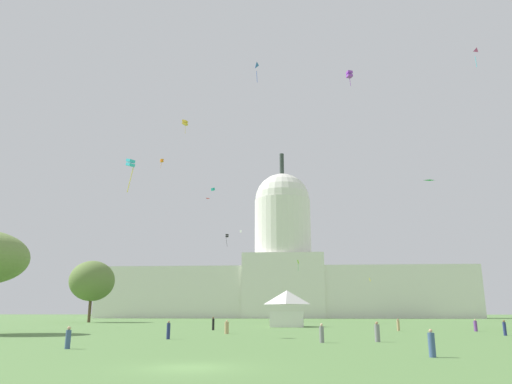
% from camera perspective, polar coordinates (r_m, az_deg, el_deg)
% --- Properties ---
extents(ground_plane, '(800.00, 800.00, 0.00)m').
position_cam_1_polar(ground_plane, '(23.31, -7.93, -20.13)').
color(ground_plane, '#567F42').
extents(capitol_building, '(145.62, 24.64, 67.62)m').
position_cam_1_polar(capitol_building, '(193.27, 3.29, -9.74)').
color(capitol_building, silver).
rests_on(capitol_building, ground_plane).
extents(event_tent, '(5.93, 7.20, 6.01)m').
position_cam_1_polar(event_tent, '(83.25, 3.74, -13.69)').
color(event_tent, white).
rests_on(event_tent, ground_plane).
extents(tree_west_far, '(13.78, 13.98, 14.45)m').
position_cam_1_polar(tree_west_far, '(123.03, -19.04, -10.03)').
color(tree_west_far, brown).
rests_on(tree_west_far, ground_plane).
extents(person_purple_aisle_center, '(0.51, 0.51, 1.53)m').
position_cam_1_polar(person_purple_aisle_center, '(69.90, 24.80, -14.35)').
color(person_purple_aisle_center, '#703D93').
rests_on(person_purple_aisle_center, ground_plane).
extents(person_navy_near_tree_west, '(0.47, 0.47, 1.62)m').
position_cam_1_polar(person_navy_near_tree_west, '(59.06, 27.63, -14.26)').
color(person_navy_near_tree_west, navy).
rests_on(person_navy_near_tree_west, ground_plane).
extents(person_denim_edge_east, '(0.50, 0.50, 1.49)m').
position_cam_1_polar(person_denim_edge_east, '(36.70, -21.58, -16.00)').
color(person_denim_edge_east, '#3D5684').
rests_on(person_denim_edge_east, ground_plane).
extents(person_tan_lawn_far_left, '(0.60, 0.60, 1.55)m').
position_cam_1_polar(person_tan_lawn_far_left, '(57.02, -3.53, -15.90)').
color(person_tan_lawn_far_left, tan).
rests_on(person_tan_lawn_far_left, ground_plane).
extents(person_navy_front_right, '(0.44, 0.44, 1.65)m').
position_cam_1_polar(person_navy_front_right, '(46.76, -10.45, -16.01)').
color(person_navy_front_right, navy).
rests_on(person_navy_front_right, ground_plane).
extents(person_grey_mid_left, '(0.52, 0.52, 1.54)m').
position_cam_1_polar(person_grey_mid_left, '(41.32, 7.88, -16.48)').
color(person_grey_mid_left, gray).
rests_on(person_grey_mid_left, ground_plane).
extents(person_tan_near_tree_east, '(0.50, 0.50, 1.57)m').
position_cam_1_polar(person_tan_near_tree_east, '(67.87, 16.67, -15.05)').
color(person_tan_near_tree_east, tan).
rests_on(person_tan_near_tree_east, ground_plane).
extents(person_denim_near_tent, '(0.53, 0.53, 1.53)m').
position_cam_1_polar(person_denim_near_tent, '(29.79, 20.30, -16.74)').
color(person_denim_near_tent, '#3D5684').
rests_on(person_denim_near_tent, ground_plane).
extents(person_black_lawn_far_right, '(0.45, 0.45, 1.78)m').
position_cam_1_polar(person_black_lawn_far_right, '(68.38, -5.14, -15.45)').
color(person_black_lawn_far_right, black).
rests_on(person_black_lawn_far_right, ground_plane).
extents(person_grey_back_left, '(0.47, 0.47, 1.67)m').
position_cam_1_polar(person_grey_back_left, '(43.22, 14.32, -16.01)').
color(person_grey_back_left, gray).
rests_on(person_grey_back_left, ground_plane).
extents(kite_red_high, '(1.51, 1.57, 0.28)m').
position_cam_1_polar(kite_red_high, '(175.58, -5.90, -0.92)').
color(kite_red_high, red).
extents(kite_magenta_high, '(1.12, 1.31, 2.52)m').
position_cam_1_polar(kite_magenta_high, '(81.68, 24.60, 14.76)').
color(kite_magenta_high, '#D1339E').
extents(kite_lime_mid, '(0.83, 0.76, 3.82)m').
position_cam_1_polar(kite_lime_mid, '(172.61, 5.07, -8.45)').
color(kite_lime_mid, '#8CD133').
extents(kite_cyan_mid, '(1.07, 1.05, 3.96)m').
position_cam_1_polar(kite_cyan_mid, '(55.18, -14.80, 3.32)').
color(kite_cyan_mid, '#33BCDB').
extents(kite_turquoise_high, '(1.30, 1.30, 1.06)m').
position_cam_1_polar(kite_turquoise_high, '(153.00, -5.18, 0.32)').
color(kite_turquoise_high, teal).
extents(kite_blue_high, '(0.91, 1.77, 2.95)m').
position_cam_1_polar(kite_blue_high, '(82.61, 0.35, 14.67)').
color(kite_blue_high, blue).
extents(kite_orange_high, '(1.09, 1.09, 2.69)m').
position_cam_1_polar(kite_orange_high, '(139.08, -11.22, 3.70)').
color(kite_orange_high, orange).
extents(kite_gold_high, '(1.45, 1.37, 3.71)m').
position_cam_1_polar(kite_gold_high, '(121.78, -8.51, 8.21)').
color(kite_gold_high, gold).
extents(kite_white_mid, '(0.66, 0.37, 0.90)m').
position_cam_1_polar(kite_white_mid, '(171.19, -1.85, -4.73)').
color(kite_white_mid, white).
extents(kite_green_low, '(1.11, 0.86, 0.39)m').
position_cam_1_polar(kite_green_low, '(61.68, 19.81, 1.03)').
color(kite_green_low, green).
extents(kite_black_mid, '(0.91, 0.93, 3.87)m').
position_cam_1_polar(kite_black_mid, '(145.86, -3.49, -5.26)').
color(kite_black_mid, black).
extents(kite_yellow_low, '(0.41, 0.57, 0.91)m').
position_cam_1_polar(kite_yellow_low, '(136.49, 13.47, -10.18)').
color(kite_yellow_low, yellow).
extents(kite_violet_high, '(1.04, 1.04, 2.51)m').
position_cam_1_polar(kite_violet_high, '(79.23, 11.12, 13.65)').
color(kite_violet_high, purple).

